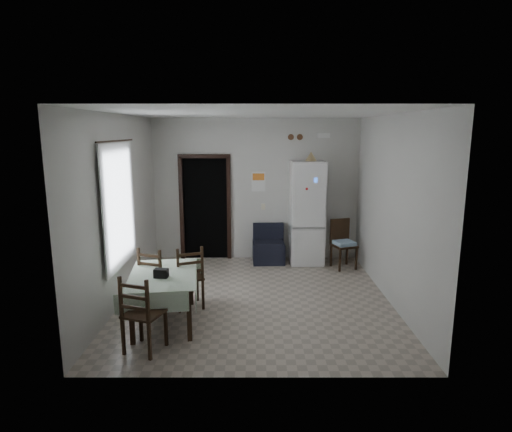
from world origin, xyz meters
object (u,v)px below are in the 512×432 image
at_px(fridge, 307,213).
at_px(dining_chair_far_right, 188,276).
at_px(corner_chair, 344,244).
at_px(dining_table, 164,298).
at_px(dining_chair_far_left, 157,277).
at_px(dining_chair_near_head, 144,312).
at_px(navy_seat, 269,244).

xyz_separation_m(fridge, dining_chair_far_right, (-2.05, -2.26, -0.54)).
bearing_deg(corner_chair, fridge, 132.97).
relative_size(dining_table, dining_chair_far_right, 1.40).
relative_size(corner_chair, dining_table, 0.70).
bearing_deg(dining_chair_far_left, dining_chair_far_right, -155.62).
bearing_deg(corner_chair, dining_chair_near_head, -152.14).
bearing_deg(dining_chair_near_head, dining_chair_far_right, -84.48).
distance_m(fridge, dining_chair_near_head, 4.33).
bearing_deg(dining_table, dining_chair_far_right, 57.90).
distance_m(fridge, dining_chair_far_left, 3.45).
height_order(fridge, dining_chair_far_left, fridge).
relative_size(corner_chair, dining_chair_far_right, 0.97).
distance_m(navy_seat, dining_chair_near_head, 3.93).
xyz_separation_m(corner_chair, dining_chair_near_head, (-3.07, -3.20, 0.02)).
xyz_separation_m(navy_seat, dining_chair_near_head, (-1.61, -3.58, 0.11)).
bearing_deg(corner_chair, dining_chair_far_right, -163.94).
relative_size(corner_chair, dining_chair_near_head, 0.96).
height_order(navy_seat, corner_chair, corner_chair).
xyz_separation_m(fridge, dining_table, (-2.30, -2.80, -0.68)).
bearing_deg(dining_chair_far_left, dining_table, 131.96).
xyz_separation_m(fridge, dining_chair_far_left, (-2.51, -2.30, -0.55)).
relative_size(fridge, dining_chair_near_head, 2.08).
xyz_separation_m(corner_chair, dining_chair_far_left, (-3.20, -1.92, 0.01)).
relative_size(corner_chair, dining_chair_far_left, 0.98).
bearing_deg(corner_chair, navy_seat, 147.03).
relative_size(navy_seat, dining_chair_far_right, 0.78).
xyz_separation_m(dining_table, dining_chair_near_head, (-0.08, -0.78, 0.14)).
height_order(dining_chair_far_left, dining_chair_near_head, dining_chair_near_head).
relative_size(dining_table, dining_chair_far_left, 1.41).
bearing_deg(dining_chair_near_head, navy_seat, -94.85).
relative_size(fridge, corner_chair, 2.17).
xyz_separation_m(fridge, navy_seat, (-0.76, -0.00, -0.65)).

